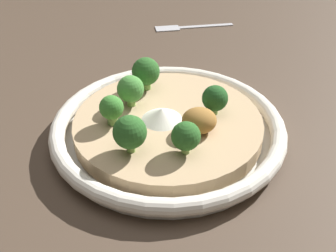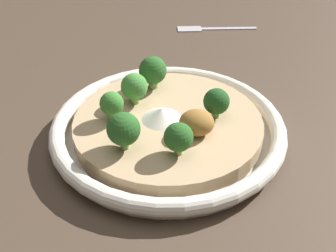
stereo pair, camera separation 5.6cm
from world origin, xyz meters
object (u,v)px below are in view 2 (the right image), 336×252
at_px(broccoli_left, 134,87).
at_px(broccoli_back_left, 153,71).
at_px(broccoli_right, 216,102).
at_px(broccoli_front, 124,129).
at_px(fork_utensil, 208,28).
at_px(broccoli_front_right, 178,138).
at_px(risotto_bowl, 168,128).
at_px(broccoli_front_left, 112,105).

bearing_deg(broccoli_left, broccoli_back_left, 64.67).
xyz_separation_m(broccoli_right, broccoli_front, (-0.11, -0.08, 0.00)).
xyz_separation_m(broccoli_right, fork_utensil, (-0.01, 0.36, -0.05)).
bearing_deg(broccoli_left, broccoli_right, -12.90).
height_order(broccoli_front, fork_utensil, broccoli_front).
relative_size(broccoli_front_right, fork_utensil, 0.25).
distance_m(risotto_bowl, broccoli_front, 0.09).
relative_size(broccoli_left, fork_utensil, 0.27).
bearing_deg(broccoli_right, fork_utensil, 91.59).
bearing_deg(broccoli_right, risotto_bowl, -170.02).
relative_size(broccoli_front_right, broccoli_right, 1.00).
xyz_separation_m(broccoli_back_left, broccoli_right, (0.09, -0.07, -0.00)).
distance_m(risotto_bowl, broccoli_front_right, 0.08).
bearing_deg(broccoli_front_left, broccoli_front, -66.16).
bearing_deg(broccoli_right, broccoli_front_left, -172.59).
xyz_separation_m(broccoli_front_right, broccoli_front_left, (-0.09, 0.06, -0.00)).
bearing_deg(broccoli_front_left, risotto_bowl, 5.16).
bearing_deg(broccoli_back_left, broccoli_front_left, -116.68).
bearing_deg(fork_utensil, broccoli_back_left, 67.77).
bearing_deg(risotto_bowl, broccoli_front, -126.16).
distance_m(broccoli_front_left, broccoli_front, 0.06).
xyz_separation_m(broccoli_front_left, broccoli_right, (0.14, 0.02, 0.00)).
distance_m(risotto_bowl, fork_utensil, 0.38).
height_order(broccoli_front_right, broccoli_front, broccoli_front).
xyz_separation_m(broccoli_front_left, broccoli_front, (0.03, -0.06, 0.00)).
distance_m(broccoli_front_left, broccoli_right, 0.14).
relative_size(risotto_bowl, broccoli_back_left, 6.45).
xyz_separation_m(broccoli_front_right, broccoli_back_left, (-0.05, 0.15, 0.00)).
distance_m(broccoli_left, fork_utensil, 0.36).
height_order(broccoli_back_left, broccoli_front, same).
distance_m(broccoli_front_right, broccoli_back_left, 0.16).
bearing_deg(risotto_bowl, broccoli_back_left, 109.76).
distance_m(broccoli_front_right, broccoli_front_left, 0.11).
xyz_separation_m(broccoli_front_right, broccoli_right, (0.04, 0.08, -0.00)).
relative_size(broccoli_left, broccoli_front_right, 1.06).
xyz_separation_m(risotto_bowl, fork_utensil, (0.05, 0.38, -0.02)).
height_order(risotto_bowl, broccoli_front_right, broccoli_front_right).
bearing_deg(fork_utensil, broccoli_front_right, 78.74).
xyz_separation_m(broccoli_left, broccoli_front_left, (-0.02, -0.04, -0.00)).
height_order(broccoli_right, broccoli_front, broccoli_front).
bearing_deg(broccoli_front, broccoli_back_left, 82.85).
bearing_deg(fork_utensil, broccoli_front, 70.43).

